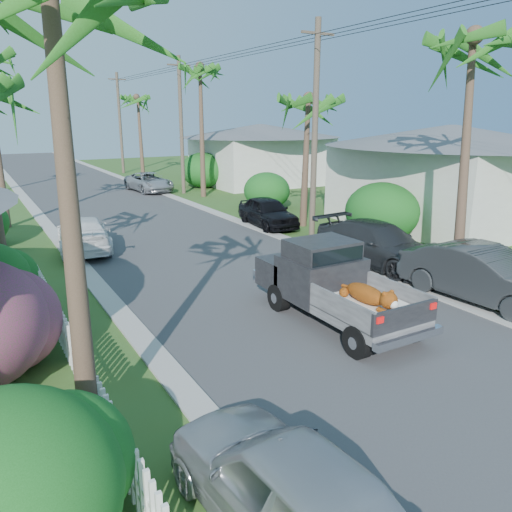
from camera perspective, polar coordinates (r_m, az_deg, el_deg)
ground at (r=10.13m, az=25.46°, el=-16.87°), size 120.00×120.00×0.00m
road at (r=30.87m, az=-15.82°, el=5.44°), size 8.00×100.00×0.02m
curb_left at (r=30.12m, az=-23.76°, el=4.50°), size 0.60×100.00×0.06m
curb_right at (r=32.17m, az=-8.37°, el=6.30°), size 0.60×100.00×0.06m
pickup_truck at (r=13.26m, az=8.17°, el=-2.87°), size 1.98×5.12×2.06m
parked_car_rn at (r=15.66m, az=24.58°, el=-2.06°), size 2.05×4.98×1.61m
parked_car_rm at (r=18.34m, az=13.76°, el=1.25°), size 2.47×5.36×1.52m
parked_car_rf at (r=24.24m, az=1.33°, el=5.03°), size 2.03×4.28×1.41m
parked_car_rd at (r=36.57m, az=-12.13°, el=8.24°), size 2.58×4.90×1.32m
parked_car_ln at (r=6.85m, az=3.90°, el=-25.16°), size 1.99×4.34×1.44m
parked_car_lf at (r=20.92m, az=-19.12°, el=2.35°), size 2.50×4.88×1.35m
palm_r_a at (r=17.43m, az=24.08°, el=21.78°), size 4.40×4.40×8.70m
palm_r_b at (r=24.04m, az=5.88°, el=17.43°), size 4.40×4.40×7.20m
palm_r_c at (r=33.54m, az=-6.43°, el=20.60°), size 4.40×4.40×9.40m
palm_r_d at (r=46.66m, az=-13.33°, el=17.20°), size 4.40×4.40×8.00m
shrub_l_a at (r=6.87m, az=-26.50°, el=-22.83°), size 2.60×2.86×2.20m
shrub_r_b at (r=22.09m, az=14.19°, el=4.94°), size 3.00×3.30×2.50m
shrub_r_c at (r=29.00m, az=1.24°, el=7.48°), size 2.60×2.86×2.10m
shrub_r_d at (r=38.00m, az=-6.08°, el=9.74°), size 3.20×3.52×2.60m
picket_fence at (r=11.15m, az=-20.17°, el=-10.25°), size 0.10×11.00×1.00m
house_right_near at (r=26.43m, az=21.04°, el=8.21°), size 8.00×9.00×4.80m
house_right_far at (r=40.22m, az=0.52°, el=11.32°), size 9.00×8.00×4.60m
utility_pole_b at (r=21.83m, az=6.75°, el=14.04°), size 1.60×0.26×9.00m
utility_pole_c at (r=35.03m, az=-8.55°, el=14.57°), size 1.60×0.26×9.00m
utility_pole_d at (r=49.27m, az=-15.27°, el=14.49°), size 1.60×0.26×9.00m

